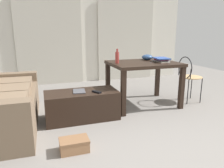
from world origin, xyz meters
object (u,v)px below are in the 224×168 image
Objects in this scene: coffee_table at (82,105)px; shoebox at (74,145)px; bottle_near at (117,57)px; magazine at (79,91)px; wire_chair at (188,74)px; tv_remote_primary at (97,92)px; craft_table at (143,68)px; bowl at (147,57)px; book_stack at (161,60)px.

coffee_table is 3.36× the size of shoebox.
magazine is at bearing -157.46° from bottle_near.
wire_chair reaches higher than tv_remote_primary.
wire_chair reaches higher than coffee_table.
wire_chair is 5.59× the size of tv_remote_primary.
bottle_near is at bearing 178.78° from craft_table.
bowl reaches higher than tv_remote_primary.
book_stack is (0.10, -0.32, -0.01)m from bowl.
bottle_near is 0.71m from bowl.
book_stack is 2.10m from shoebox.
coffee_table is at bearing -155.65° from bottle_near.
bowl is 0.59× the size of book_stack.
book_stack is at bearing 8.33° from coffee_table.
bowl reaches higher than magazine.
bottle_near reaches higher than book_stack.
shoebox is (-1.37, -1.14, -0.57)m from craft_table.
coffee_table is 4.16× the size of magazine.
shoebox is (-0.22, -0.86, -0.35)m from magazine.
coffee_table is at bearing -174.81° from wire_chair.
craft_table is at bearing 14.21° from coffee_table.
wire_chair is at bearing -5.08° from bottle_near.
craft_table is 3.44× the size of book_stack.
book_stack is at bearing 32.50° from shoebox.
shoebox is at bearing -96.74° from magazine.
tv_remote_primary is at bearing -137.73° from bottle_near.
magazine is (-0.23, 0.13, -0.00)m from tv_remote_primary.
craft_table is 1.87m from shoebox.
bottle_near is at bearing 51.91° from shoebox.
tv_remote_primary is at bearing -165.02° from book_stack.
coffee_table is at bearing -165.79° from craft_table.
coffee_table is 3.18× the size of book_stack.
bottle_near reaches higher than craft_table.
wire_chair is at bearing -21.14° from tv_remote_primary.
coffee_table is 1.25× the size of wire_chair.
craft_table is 0.51m from bottle_near.
wire_chair is (1.96, 0.18, 0.31)m from coffee_table.
bottle_near is 0.75× the size of shoebox.
book_stack is at bearing -73.25° from bowl.
bottle_near is at bearing -160.54° from bowl.
bowl is 1.30× the size of tv_remote_primary.
magazine is 0.96m from shoebox.
shoebox is at bearing -147.50° from book_stack.
bowl is at bearing 106.75° from book_stack.
magazine reaches higher than coffee_table.
book_stack reaches higher than shoebox.
bottle_near reaches higher than magazine.
bowl is 1.49m from magazine.
magazine is (-0.68, -0.28, -0.43)m from bottle_near.
coffee_table is 1.99m from wire_chair.
wire_chair reaches higher than craft_table.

